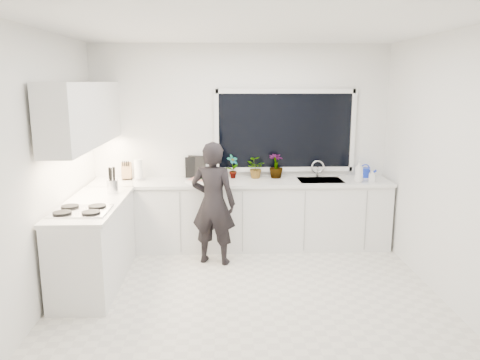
{
  "coord_description": "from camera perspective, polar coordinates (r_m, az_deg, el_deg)",
  "views": [
    {
      "loc": [
        -0.26,
        -4.6,
        2.21
      ],
      "look_at": [
        -0.06,
        0.4,
        1.15
      ],
      "focal_mm": 35.0,
      "sensor_mm": 36.0,
      "label": 1
    }
  ],
  "objects": [
    {
      "name": "wall_left",
      "position": [
        5.0,
        -22.73,
        1.12
      ],
      "size": [
        0.02,
        3.5,
        2.7
      ],
      "primitive_type": "cube",
      "color": "white",
      "rests_on": "ground"
    },
    {
      "name": "upper_cabinets",
      "position": [
        5.53,
        -18.49,
        7.62
      ],
      "size": [
        0.34,
        2.1,
        0.7
      ],
      "primitive_type": "cube",
      "color": "white",
      "rests_on": "wall_left"
    },
    {
      "name": "floor",
      "position": [
        5.11,
        0.91,
        -13.78
      ],
      "size": [
        4.0,
        3.5,
        0.02
      ],
      "primitive_type": "cube",
      "color": "beige",
      "rests_on": "ground"
    },
    {
      "name": "picture_frame_small",
      "position": [
        6.4,
        -5.31,
        1.65
      ],
      "size": [
        0.25,
        0.09,
        0.3
      ],
      "primitive_type": "cube",
      "rotation": [
        0.0,
        0.0,
        -0.29
      ],
      "color": "black",
      "rests_on": "countertop_back"
    },
    {
      "name": "base_cabinets_back",
      "position": [
        6.31,
        0.21,
        -4.34
      ],
      "size": [
        3.92,
        0.58,
        0.88
      ],
      "primitive_type": "cube",
      "color": "white",
      "rests_on": "floor"
    },
    {
      "name": "soap_bottles",
      "position": [
        6.28,
        14.67,
        0.91
      ],
      "size": [
        0.29,
        0.14,
        0.28
      ],
      "color": "#D8BF66",
      "rests_on": "countertop_back"
    },
    {
      "name": "ceiling",
      "position": [
        4.63,
        1.02,
        18.16
      ],
      "size": [
        4.0,
        3.5,
        0.02
      ],
      "primitive_type": "cube",
      "color": "white",
      "rests_on": "wall_back"
    },
    {
      "name": "countertop_left",
      "position": [
        5.31,
        -17.6,
        -2.89
      ],
      "size": [
        0.62,
        1.6,
        0.04
      ],
      "primitive_type": "cube",
      "color": "silver",
      "rests_on": "base_cabinets_left"
    },
    {
      "name": "stovetop",
      "position": [
        4.98,
        -18.9,
        -3.52
      ],
      "size": [
        0.56,
        0.48,
        0.03
      ],
      "primitive_type": "cube",
      "color": "black",
      "rests_on": "countertop_left"
    },
    {
      "name": "picture_frame_large",
      "position": [
        6.4,
        -5.71,
        1.55
      ],
      "size": [
        0.22,
        0.05,
        0.28
      ],
      "primitive_type": "cube",
      "rotation": [
        0.0,
        0.0,
        0.14
      ],
      "color": "black",
      "rests_on": "countertop_back"
    },
    {
      "name": "paper_towel_roll",
      "position": [
        6.35,
        -12.28,
        1.17
      ],
      "size": [
        0.14,
        0.14,
        0.26
      ],
      "primitive_type": "cylinder",
      "rotation": [
        0.0,
        0.0,
        -0.31
      ],
      "color": "white",
      "rests_on": "countertop_back"
    },
    {
      "name": "sink",
      "position": [
        6.33,
        9.75,
        -0.44
      ],
      "size": [
        0.58,
        0.42,
        0.14
      ],
      "primitive_type": "cube",
      "color": "silver",
      "rests_on": "countertop_back"
    },
    {
      "name": "wall_right",
      "position": [
        5.2,
        23.68,
        1.43
      ],
      "size": [
        0.02,
        3.5,
        2.7
      ],
      "primitive_type": "cube",
      "color": "white",
      "rests_on": "ground"
    },
    {
      "name": "knife_block",
      "position": [
        6.43,
        -13.66,
        1.04
      ],
      "size": [
        0.14,
        0.12,
        0.22
      ],
      "primitive_type": "cube",
      "rotation": [
        0.0,
        0.0,
        0.13
      ],
      "color": "#A36B4C",
      "rests_on": "countertop_back"
    },
    {
      "name": "watering_can",
      "position": [
        6.62,
        15.0,
        0.89
      ],
      "size": [
        0.18,
        0.18,
        0.13
      ],
      "primitive_type": "cylinder",
      "rotation": [
        0.0,
        0.0,
        -0.42
      ],
      "color": "#142EBD",
      "rests_on": "countertop_back"
    },
    {
      "name": "herb_plants",
      "position": [
        6.33,
        2.25,
        1.61
      ],
      "size": [
        0.81,
        0.31,
        0.34
      ],
      "color": "#26662D",
      "rests_on": "countertop_back"
    },
    {
      "name": "person",
      "position": [
        5.69,
        -3.28,
        -2.86
      ],
      "size": [
        0.63,
        0.5,
        1.51
      ],
      "primitive_type": "imported",
      "rotation": [
        0.0,
        0.0,
        2.86
      ],
      "color": "black",
      "rests_on": "floor"
    },
    {
      "name": "pizza",
      "position": [
        6.15,
        -4.06,
        0.13
      ],
      "size": [
        0.51,
        0.45,
        0.01
      ],
      "primitive_type": "cube",
      "rotation": [
        0.0,
        0.0,
        -0.42
      ],
      "color": "red",
      "rests_on": "pizza_tray"
    },
    {
      "name": "wall_back",
      "position": [
        6.42,
        0.09,
        4.26
      ],
      "size": [
        4.0,
        0.02,
        2.7
      ],
      "primitive_type": "cube",
      "color": "white",
      "rests_on": "ground"
    },
    {
      "name": "pizza_tray",
      "position": [
        6.15,
        -4.05,
        -0.03
      ],
      "size": [
        0.56,
        0.5,
        0.03
      ],
      "primitive_type": "cube",
      "rotation": [
        0.0,
        0.0,
        -0.42
      ],
      "color": "silver",
      "rests_on": "countertop_back"
    },
    {
      "name": "countertop_back",
      "position": [
        6.18,
        0.21,
        -0.27
      ],
      "size": [
        3.94,
        0.62,
        0.04
      ],
      "primitive_type": "cube",
      "color": "silver",
      "rests_on": "base_cabinets_back"
    },
    {
      "name": "base_cabinets_left",
      "position": [
        5.44,
        -17.3,
        -7.58
      ],
      "size": [
        0.58,
        1.6,
        0.88
      ],
      "primitive_type": "cube",
      "color": "white",
      "rests_on": "floor"
    },
    {
      "name": "faucet",
      "position": [
        6.49,
        9.44,
        1.32
      ],
      "size": [
        0.03,
        0.03,
        0.22
      ],
      "primitive_type": "cylinder",
      "color": "silver",
      "rests_on": "countertop_back"
    },
    {
      "name": "utensil_crock",
      "position": [
        5.68,
        -15.28,
        -0.77
      ],
      "size": [
        0.17,
        0.17,
        0.16
      ],
      "primitive_type": "cylinder",
      "rotation": [
        0.0,
        0.0,
        -0.37
      ],
      "color": "silver",
      "rests_on": "countertop_left"
    },
    {
      "name": "window",
      "position": [
        6.41,
        5.5,
        6.0
      ],
      "size": [
        1.8,
        0.02,
        1.0
      ],
      "primitive_type": "cube",
      "color": "black",
      "rests_on": "wall_back"
    }
  ]
}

